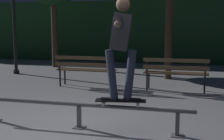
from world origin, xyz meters
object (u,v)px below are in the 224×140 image
grind_rail (79,109)px  lamp_post_left (13,0)px  skateboard (121,101)px  skateboarder (121,40)px  park_bench_left_center (176,70)px  park_bench_leftmost (85,67)px

grind_rail → lamp_post_left: size_ratio=0.94×
skateboard → skateboarder: bearing=8.9°
grind_rail → park_bench_left_center: 3.55m
park_bench_left_center → park_bench_leftmost: bearing=180.0°
skateboarder → park_bench_left_center: bearing=78.7°
skateboarder → lamp_post_left: 7.02m
skateboard → park_bench_leftmost: 3.70m
park_bench_left_center → lamp_post_left: lamp_post_left is taller
grind_rail → skateboarder: size_ratio=2.35×
skateboard → park_bench_left_center: (0.66, 3.28, 0.05)m
grind_rail → skateboarder: 1.31m
skateboard → lamp_post_left: 7.22m
grind_rail → park_bench_left_center: size_ratio=2.29×
grind_rail → skateboard: 0.71m
skateboard → lamp_post_left: (-4.83, 4.98, 1.99)m
grind_rail → skateboarder: skateboarder is taller
park_bench_left_center → skateboarder: bearing=-101.3°
park_bench_left_center → lamp_post_left: (-5.49, 1.70, 1.94)m
lamp_post_left → skateboard: bearing=-45.9°
lamp_post_left → grind_rail: bearing=-50.3°
grind_rail → lamp_post_left: 6.83m
lamp_post_left → park_bench_leftmost: bearing=-28.6°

